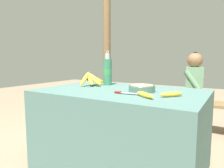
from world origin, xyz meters
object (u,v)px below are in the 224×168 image
Objects in this scene: banana_bunch_green at (154,93)px; knife at (123,93)px; loose_banana_front at (145,95)px; wooden_bench at (180,104)px; water_bottle at (108,71)px; loose_banana_side at (172,94)px; serving_bowl at (142,88)px; support_post_near at (107,36)px; banana_bunch_ripe at (92,79)px; seated_vendor at (190,86)px.

knife is at bearing -78.99° from banana_bunch_green.
loose_banana_front reaches higher than wooden_bench.
loose_banana_side is (0.75, -0.33, -0.12)m from water_bottle.
loose_banana_front is at bearing -62.14° from serving_bowl.
wooden_bench is at bearing -7.12° from support_post_near.
banana_bunch_ripe is at bearing -116.63° from wooden_bench.
seated_vendor is (0.15, 1.25, -0.12)m from serving_bowl.
seated_vendor reaches higher than serving_bowl.
support_post_near is (-0.71, 1.37, 0.60)m from banana_bunch_ripe.
loose_banana_front is 1.57m from wooden_bench.
loose_banana_front is at bearing -72.36° from banana_bunch_green.
banana_bunch_green is (-0.63, 1.40, -0.24)m from loose_banana_side.
support_post_near is (-1.41, 1.68, 0.65)m from loose_banana_front.
banana_bunch_ripe is 1.38m from seated_vendor.
banana_bunch_ripe reaches higher than serving_bowl.
loose_banana_front is (0.70, -0.32, -0.05)m from banana_bunch_ripe.
water_bottle is at bearing 47.55° from seated_vendor.
banana_bunch_green is at bearing 105.68° from serving_bowl.
loose_banana_front is 2.29m from support_post_near.
support_post_near is at bearing -19.03° from seated_vendor.
support_post_near is (-0.81, 1.23, 0.53)m from water_bottle.
serving_bowl reaches higher than banana_bunch_green.
banana_bunch_ripe is 0.29× the size of seated_vendor.
banana_bunch_green is at bearing 83.69° from water_bottle.
banana_bunch_ripe is 1.41m from wooden_bench.
water_bottle reaches higher than serving_bowl.
seated_vendor is at bearing -18.66° from wooden_bench.
loose_banana_side is 1.37m from seated_vendor.
water_bottle is 1.75× the size of knife.
knife is (0.40, -0.41, -0.13)m from water_bottle.
banana_bunch_ripe is 1.53× the size of knife.
serving_bowl is at bearing -25.16° from water_bottle.
support_post_near reaches higher than knife.
loose_banana_front is at bearing -18.24° from knife.
water_bottle reaches higher than banana_bunch_green.
banana_bunch_ripe is at bearing 155.61° from loose_banana_front.
seated_vendor is at bearing 95.20° from loose_banana_side.
support_post_near reaches higher than serving_bowl.
support_post_near is at bearing 129.94° from loose_banana_front.
wooden_bench is at bearing 64.51° from water_bottle.
knife is (-0.35, -0.07, -0.01)m from loose_banana_side.
banana_bunch_ripe is at bearing -100.06° from banana_bunch_green.
support_post_near reaches higher than wooden_bench.
seated_vendor is at bearing 58.44° from water_bottle.
water_bottle reaches higher than banana_bunch_ripe.
loose_banana_front is 0.20m from knife.
serving_bowl is 0.20× the size of seated_vendor.
serving_bowl is 0.54m from water_bottle.
serving_bowl is 1.26m from seated_vendor.
loose_banana_side is (0.27, -0.11, -0.01)m from serving_bowl.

